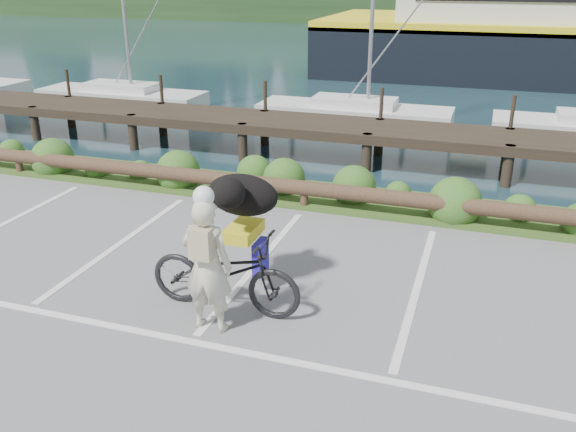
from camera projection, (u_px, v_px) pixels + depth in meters
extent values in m
plane|color=#5F5F62|center=(205.00, 326.00, 8.28)|extent=(72.00, 72.00, 0.00)
plane|color=#162D36|center=(456.00, 43.00, 50.92)|extent=(160.00, 160.00, 0.00)
cube|color=#3D5B21|center=(314.00, 195.00, 12.92)|extent=(34.00, 1.60, 0.10)
imported|color=black|center=(225.00, 272.00, 8.49)|extent=(2.23, 0.78, 1.17)
imported|color=beige|center=(207.00, 265.00, 7.90)|extent=(0.68, 0.45, 1.87)
ellipsoid|color=black|center=(242.00, 195.00, 8.78)|extent=(0.53, 1.08, 0.62)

